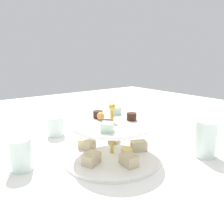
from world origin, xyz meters
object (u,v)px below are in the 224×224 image
object	(u,v)px
water_glass_mid_back	(21,154)
water_glass_tall_right	(205,139)
water_glass_short_left	(56,126)
teacup_with_saucer	(89,122)
butter_knife_right	(145,125)
tiered_serving_stand	(112,141)

from	to	relation	value
water_glass_mid_back	water_glass_tall_right	bearing A→B (deg)	-28.56
water_glass_short_left	teacup_with_saucer	size ratio (longest dim) A/B	0.82
butter_knife_right	teacup_with_saucer	bearing A→B (deg)	41.38
water_glass_short_left	teacup_with_saucer	distance (m)	0.16
tiered_serving_stand	water_glass_tall_right	world-z (taller)	tiered_serving_stand
tiered_serving_stand	teacup_with_saucer	world-z (taller)	tiered_serving_stand
water_glass_tall_right	teacup_with_saucer	distance (m)	0.47
tiered_serving_stand	butter_knife_right	world-z (taller)	tiered_serving_stand
water_glass_tall_right	water_glass_mid_back	xyz separation A→B (m)	(-0.47, 0.25, -0.01)
tiered_serving_stand	water_glass_mid_back	bearing A→B (deg)	160.51
teacup_with_saucer	water_glass_short_left	bearing A→B (deg)	-177.30
water_glass_tall_right	water_glass_mid_back	size ratio (longest dim) A/B	1.29
water_glass_tall_right	water_glass_short_left	bearing A→B (deg)	123.25
tiered_serving_stand	butter_knife_right	size ratio (longest dim) A/B	1.76
water_glass_tall_right	water_glass_short_left	world-z (taller)	water_glass_tall_right
tiered_serving_stand	water_glass_mid_back	xyz separation A→B (m)	(-0.24, 0.09, -0.00)
teacup_with_saucer	water_glass_mid_back	size ratio (longest dim) A/B	1.04
teacup_with_saucer	water_glass_tall_right	bearing A→B (deg)	-73.26
water_glass_short_left	tiered_serving_stand	bearing A→B (deg)	-76.75
teacup_with_saucer	butter_knife_right	bearing A→B (deg)	-33.09
teacup_with_saucer	water_glass_mid_back	distance (m)	0.39
tiered_serving_stand	butter_knife_right	bearing A→B (deg)	26.35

